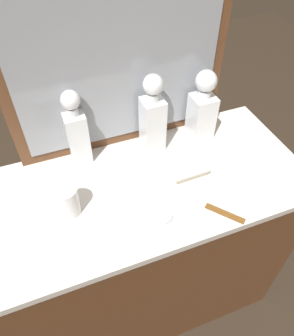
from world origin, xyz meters
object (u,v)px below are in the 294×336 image
object	(u,v)px
crystal_decanter_left	(202,111)
silver_brush_center	(190,172)
porcelain_dish	(161,215)
tortoiseshell_comb	(225,213)
crystal_decanter_rear	(153,120)
crystal_tumbler_left	(68,202)
crystal_decanter_far_right	(77,134)

from	to	relation	value
crystal_decanter_left	silver_brush_center	xyz separation A→B (m)	(-0.14, -0.19, -0.10)
crystal_decanter_left	porcelain_dish	world-z (taller)	crystal_decanter_left
tortoiseshell_comb	porcelain_dish	bearing A→B (deg)	161.37
silver_brush_center	porcelain_dish	world-z (taller)	silver_brush_center
porcelain_dish	crystal_decanter_rear	bearing A→B (deg)	73.18
tortoiseshell_comb	crystal_tumbler_left	bearing A→B (deg)	157.46
crystal_decanter_far_right	crystal_decanter_rear	world-z (taller)	crystal_decanter_rear
crystal_decanter_far_right	crystal_decanter_left	xyz separation A→B (m)	(0.48, -0.03, -0.00)
crystal_decanter_left	crystal_tumbler_left	bearing A→B (deg)	-160.99
crystal_decanter_rear	porcelain_dish	distance (m)	0.36
crystal_decanter_rear	tortoiseshell_comb	bearing A→B (deg)	-75.99
crystal_decanter_far_right	silver_brush_center	bearing A→B (deg)	-33.41
porcelain_dish	tortoiseshell_comb	xyz separation A→B (m)	(0.20, -0.07, -0.00)
crystal_decanter_left	porcelain_dish	size ratio (longest dim) A/B	3.90
crystal_tumbler_left	tortoiseshell_comb	size ratio (longest dim) A/B	0.92
crystal_decanter_far_right	crystal_decanter_left	bearing A→B (deg)	-3.99
crystal_decanter_far_right	tortoiseshell_comb	size ratio (longest dim) A/B	2.53
crystal_decanter_rear	porcelain_dish	size ratio (longest dim) A/B	4.28
crystal_decanter_far_right	crystal_decanter_rear	size ratio (longest dim) A/B	0.94
crystal_decanter_left	crystal_tumbler_left	size ratio (longest dim) A/B	2.64
crystal_decanter_far_right	tortoiseshell_comb	xyz separation A→B (m)	(0.37, -0.42, -0.12)
silver_brush_center	tortoiseshell_comb	distance (m)	0.20
silver_brush_center	tortoiseshell_comb	xyz separation A→B (m)	(0.03, -0.20, -0.01)
porcelain_dish	tortoiseshell_comb	world-z (taller)	porcelain_dish
crystal_decanter_left	tortoiseshell_comb	bearing A→B (deg)	-105.43
crystal_decanter_left	crystal_tumbler_left	world-z (taller)	crystal_decanter_left
crystal_decanter_rear	crystal_tumbler_left	distance (m)	0.42
crystal_decanter_far_right	silver_brush_center	world-z (taller)	crystal_decanter_far_right
crystal_decanter_left	crystal_tumbler_left	distance (m)	0.61
crystal_tumbler_left	tortoiseshell_comb	bearing A→B (deg)	-22.54
crystal_tumbler_left	tortoiseshell_comb	distance (m)	0.50
crystal_decanter_left	porcelain_dish	distance (m)	0.46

